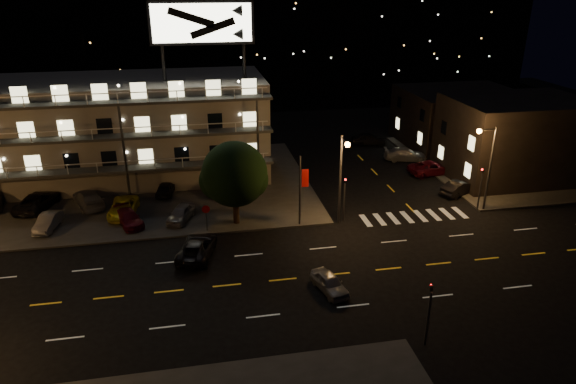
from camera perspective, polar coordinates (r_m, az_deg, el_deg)
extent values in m
plane|color=black|center=(37.07, -3.67, -10.00)|extent=(140.00, 140.00, 0.00)
cube|color=#343432|center=(55.78, -20.80, 0.19)|extent=(44.00, 24.00, 0.15)
cube|color=#343432|center=(64.22, 21.42, 2.97)|extent=(16.00, 24.00, 0.15)
cube|color=gray|center=(57.42, -16.95, 6.52)|extent=(28.00, 12.00, 10.00)
cube|color=gray|center=(56.28, -17.56, 11.66)|extent=(28.00, 12.00, 0.50)
cube|color=#343432|center=(51.41, -17.38, 2.46)|extent=(28.00, 1.80, 0.25)
cube|color=#343432|center=(50.46, -17.80, 5.88)|extent=(28.00, 1.80, 0.25)
cube|color=#343432|center=(49.69, -18.24, 9.40)|extent=(28.00, 1.80, 0.25)
cylinder|color=black|center=(53.67, -13.67, 13.74)|extent=(0.36, 0.36, 3.50)
cylinder|color=black|center=(53.89, -4.90, 14.31)|extent=(0.36, 0.36, 3.50)
cube|color=black|center=(53.22, -9.55, 18.06)|extent=(10.20, 0.50, 4.20)
cube|color=white|center=(52.92, -9.54, 18.03)|extent=(9.60, 0.06, 3.60)
cube|color=black|center=(59.86, 23.92, 5.44)|extent=(14.00, 10.00, 8.50)
cube|color=black|center=(69.86, 18.48, 7.82)|extent=(14.00, 12.00, 7.00)
cube|color=black|center=(101.43, -9.15, 17.84)|extent=(120.00, 20.00, 24.00)
cylinder|color=#2D2D30|center=(44.13, 5.82, 1.29)|extent=(0.20, 0.20, 8.00)
cylinder|color=#2D2D30|center=(42.17, 6.32, 5.72)|extent=(0.12, 1.80, 0.12)
sphere|color=#FF9B3F|center=(41.46, 6.63, 5.27)|extent=(0.44, 0.44, 0.44)
cylinder|color=#2D2D30|center=(49.79, 21.49, 2.30)|extent=(0.20, 0.20, 8.00)
cylinder|color=#2D2D30|center=(48.28, 21.32, 6.48)|extent=(1.80, 0.12, 0.12)
sphere|color=#FF9B3F|center=(47.90, 20.48, 6.35)|extent=(0.44, 0.44, 0.44)
cylinder|color=#2D2D30|center=(45.28, 6.25, -1.17)|extent=(0.14, 0.14, 3.60)
imported|color=black|center=(44.41, 6.37, 1.55)|extent=(0.20, 0.16, 1.00)
sphere|color=#FF0C0C|center=(44.33, 6.41, 1.37)|extent=(0.14, 0.14, 0.14)
cylinder|color=#2D2D30|center=(31.53, 15.29, -13.47)|extent=(0.14, 0.14, 3.60)
imported|color=black|center=(30.27, 15.74, -9.93)|extent=(0.20, 0.16, 1.00)
sphere|color=#FF0C0C|center=(30.41, 15.62, -9.98)|extent=(0.14, 0.14, 0.14)
cylinder|color=#2D2D30|center=(50.44, 20.54, 0.00)|extent=(0.14, 0.14, 3.60)
imported|color=black|center=(49.66, 20.90, 2.46)|extent=(0.16, 0.20, 1.00)
sphere|color=#FF0C0C|center=(49.63, 20.77, 2.34)|extent=(0.14, 0.14, 0.14)
cylinder|color=#2D2D30|center=(43.70, 1.33, 0.06)|extent=(0.16, 0.16, 6.40)
cube|color=red|center=(43.34, 1.93, 1.56)|extent=(0.60, 0.04, 1.60)
cylinder|color=#2D2D30|center=(43.91, -9.03, -3.12)|extent=(0.08, 0.08, 2.20)
cylinder|color=red|center=(43.42, -9.11, -1.90)|extent=(0.91, 0.04, 0.91)
cylinder|color=black|center=(44.83, -5.79, -1.90)|extent=(0.54, 0.54, 2.60)
sphere|color=black|center=(43.58, -5.96, 1.99)|extent=(5.63, 5.63, 5.63)
sphere|color=black|center=(44.15, -7.65, 1.28)|extent=(3.47, 3.47, 3.47)
sphere|color=black|center=(43.44, -4.32, 1.37)|extent=(3.25, 3.25, 3.25)
imported|color=gray|center=(48.39, -25.13, -3.02)|extent=(1.92, 4.01, 1.27)
imported|color=yellow|center=(48.68, -17.83, -1.68)|extent=(2.58, 5.03, 1.36)
imported|color=#570C18|center=(46.70, -17.27, -2.75)|extent=(3.17, 4.54, 1.22)
imported|color=gray|center=(46.35, -11.82, -2.31)|extent=(2.87, 4.15, 1.31)
imported|color=black|center=(52.91, -26.07, -0.92)|extent=(3.71, 5.86, 1.51)
imported|color=gray|center=(51.63, -21.29, -0.67)|extent=(3.94, 5.60, 1.50)
imported|color=black|center=(52.19, -13.39, 0.44)|extent=(2.28, 4.05, 1.30)
imported|color=#570C18|center=(51.58, -7.63, 0.69)|extent=(2.09, 4.58, 1.46)
imported|color=black|center=(53.90, 18.53, 0.46)|extent=(4.56, 3.16, 1.43)
imported|color=#570C18|center=(58.67, 15.68, 2.61)|extent=(5.47, 3.01, 1.45)
imported|color=gray|center=(62.46, 12.94, 4.10)|extent=(5.38, 3.08, 1.47)
imported|color=black|center=(67.67, 8.96, 5.85)|extent=(4.70, 2.51, 1.52)
imported|color=gray|center=(35.93, 4.65, -10.04)|extent=(2.30, 3.85, 1.23)
imported|color=black|center=(40.55, -10.08, -6.10)|extent=(3.66, 5.59, 1.43)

